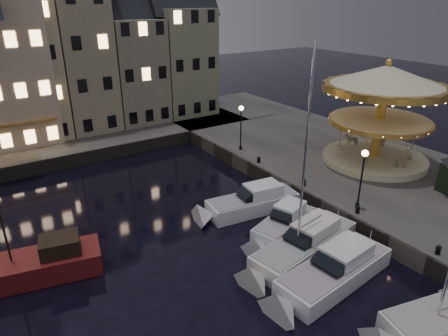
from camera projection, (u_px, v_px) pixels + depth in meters
ground at (286, 268)px, 23.15m from camera, size 160.00×160.00×0.00m
quay_east at (361, 170)px, 34.62m from camera, size 16.00×56.00×1.30m
quay_north at (40, 146)px, 40.20m from camera, size 44.00×12.00×1.30m
quaywall_e at (293, 193)px, 30.54m from camera, size 0.15×44.00×1.30m
quaywall_n at (76, 160)px, 36.64m from camera, size 48.00×0.15×1.30m
streetlamp_b at (362, 171)px, 26.00m from camera, size 0.44×0.44×4.17m
streetlamp_c at (241, 121)px, 36.32m from camera, size 0.44×0.44×4.17m
streetlamp_d at (380, 119)px, 37.12m from camera, size 0.44×0.44×4.17m
bollard_a at (438, 249)px, 22.07m from camera, size 0.30×0.30×0.57m
bollard_b at (358, 209)px, 26.27m from camera, size 0.30×0.30×0.57m
bollard_c at (304, 182)px, 30.09m from camera, size 0.30×0.30×0.57m
bollard_d at (259, 159)px, 34.29m from camera, size 0.30×0.30×0.57m
townhouse_nc at (20, 61)px, 38.52m from camera, size 6.82×8.00×14.80m
townhouse_nd at (80, 51)px, 41.26m from camera, size 5.50×8.00×15.80m
townhouse_ne at (131, 62)px, 44.63m from camera, size 6.16×8.00×12.80m
townhouse_nf at (179, 53)px, 47.52m from camera, size 6.82×8.00×13.80m
motorboat_a at (435, 325)px, 18.41m from camera, size 7.11×3.73×11.74m
motorboat_b at (330, 274)px, 21.59m from camera, size 8.49×3.25×2.15m
motorboat_c at (301, 247)px, 23.85m from camera, size 8.95×3.67×11.83m
motorboat_d at (281, 227)px, 26.01m from camera, size 6.26×3.74×2.15m
motorboat_e at (248, 204)px, 28.94m from camera, size 7.84×3.15×2.15m
red_fishing_boat at (37, 266)px, 22.18m from camera, size 7.49×3.91×5.84m
carousel at (384, 96)px, 32.39m from camera, size 9.96×9.96×8.71m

